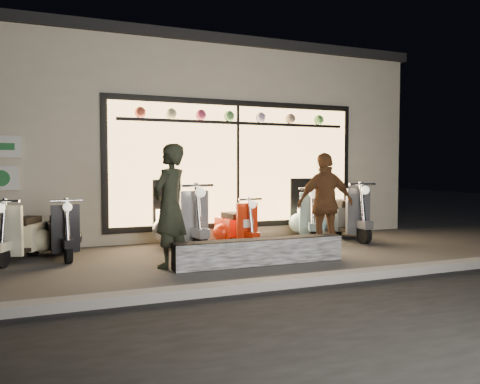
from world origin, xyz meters
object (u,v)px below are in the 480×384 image
Objects in this scene: graffiti_barrier at (260,252)px; man at (170,206)px; scooter_silver at (180,223)px; woman at (326,204)px; scooter_red at (234,228)px.

man reaches higher than graffiti_barrier.
woman is at bearing -44.95° from scooter_silver.
woman reaches higher than graffiti_barrier.
graffiti_barrier is at bearing -77.30° from scooter_silver.
woman is (1.18, -1.27, 0.50)m from scooter_red.
scooter_red is 2.06m from man.
graffiti_barrier is 1.66m from scooter_red.
man is at bearing -147.48° from scooter_red.
scooter_silver is 0.94× the size of woman.
graffiti_barrier is 1.54m from man.
scooter_red is (0.98, -0.23, -0.10)m from scooter_silver.
woman reaches higher than scooter_silver.
scooter_silver is at bearing 158.41° from scooter_red.
scooter_silver reaches higher than graffiti_barrier.
scooter_silver reaches higher than scooter_red.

